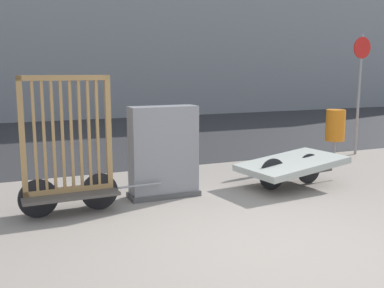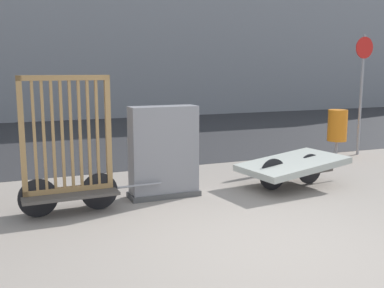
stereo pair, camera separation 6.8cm
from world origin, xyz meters
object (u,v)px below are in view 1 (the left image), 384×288
object	(u,v)px
bike_cart_with_bedframe	(69,165)
sign_post	(360,81)
trash_bin	(335,125)
utility_cabinet	(164,155)
bike_cart_with_mattress	(292,165)

from	to	relation	value
bike_cart_with_bedframe	sign_post	distance (m)	7.04
trash_bin	sign_post	distance (m)	1.17
utility_cabinet	bike_cart_with_mattress	bearing A→B (deg)	-7.19
bike_cart_with_mattress	trash_bin	world-z (taller)	trash_bin
trash_bin	sign_post	world-z (taller)	sign_post
bike_cart_with_mattress	utility_cabinet	world-z (taller)	utility_cabinet
bike_cart_with_bedframe	bike_cart_with_mattress	distance (m)	3.63
bike_cart_with_mattress	utility_cabinet	size ratio (longest dim) A/B	1.58
sign_post	trash_bin	bearing A→B (deg)	179.42
utility_cabinet	trash_bin	size ratio (longest dim) A/B	1.33
trash_bin	sign_post	size ratio (longest dim) A/B	0.39
bike_cart_with_bedframe	utility_cabinet	bearing A→B (deg)	8.94
bike_cart_with_mattress	sign_post	world-z (taller)	sign_post
bike_cart_with_bedframe	sign_post	xyz separation A→B (m)	(6.72, 1.83, 1.03)
bike_cart_with_bedframe	bike_cart_with_mattress	world-z (taller)	bike_cart_with_bedframe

